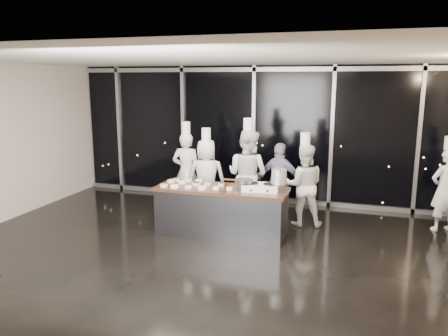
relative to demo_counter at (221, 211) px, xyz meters
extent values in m
plane|color=black|center=(0.00, -0.90, -0.45)|extent=(9.00, 9.00, 0.00)
cube|color=beige|center=(0.00, 2.60, 1.15)|extent=(9.00, 0.02, 3.20)
cube|color=beige|center=(0.00, -4.40, 1.15)|extent=(9.00, 0.02, 3.20)
cube|color=silver|center=(0.00, -0.90, 2.75)|extent=(9.00, 7.00, 0.02)
cube|color=black|center=(0.00, 2.54, 1.15)|extent=(8.90, 0.04, 3.18)
cube|color=gray|center=(0.00, 2.49, 2.65)|extent=(8.90, 0.08, 0.10)
cube|color=gray|center=(0.00, 2.49, -0.40)|extent=(8.90, 0.08, 0.10)
cube|color=gray|center=(-3.60, 2.49, 1.15)|extent=(0.08, 0.08, 3.20)
cube|color=gray|center=(-1.80, 2.49, 1.15)|extent=(0.08, 0.08, 3.20)
cube|color=gray|center=(0.00, 2.49, 1.15)|extent=(0.08, 0.08, 3.20)
cube|color=gray|center=(1.80, 2.49, 1.15)|extent=(0.08, 0.08, 3.20)
cube|color=gray|center=(3.60, 2.49, 1.15)|extent=(0.08, 0.08, 3.20)
cube|color=#37373C|center=(0.00, 0.00, -0.03)|extent=(2.40, 0.80, 0.84)
cube|color=#472E1E|center=(0.00, 0.00, 0.42)|extent=(2.46, 0.86, 0.06)
cube|color=white|center=(0.75, 0.01, 0.51)|extent=(0.68, 0.45, 0.12)
cylinder|color=black|center=(0.59, 0.00, 0.58)|extent=(0.24, 0.24, 0.02)
cylinder|color=black|center=(0.91, 0.02, 0.58)|extent=(0.24, 0.24, 0.02)
cylinder|color=black|center=(0.62, -0.21, 0.50)|extent=(0.04, 0.02, 0.04)
cylinder|color=black|center=(0.91, -0.19, 0.50)|extent=(0.04, 0.02, 0.04)
cylinder|color=slate|center=(0.44, -0.03, 0.62)|extent=(0.37, 0.37, 0.06)
cube|color=#4C2B14|center=(0.15, -0.05, 0.62)|extent=(0.25, 0.05, 0.02)
cylinder|color=silver|center=(1.07, 0.05, 0.72)|extent=(0.29, 0.29, 0.27)
cylinder|color=white|center=(-1.06, -0.25, 0.47)|extent=(0.14, 0.14, 0.04)
cylinder|color=#FC542A|center=(-1.06, -0.25, 0.49)|extent=(0.12, 0.12, 0.01)
cylinder|color=white|center=(-1.07, 0.09, 0.47)|extent=(0.14, 0.14, 0.04)
cylinder|color=beige|center=(-1.07, 0.09, 0.49)|extent=(0.11, 0.11, 0.01)
cylinder|color=white|center=(-1.04, 0.29, 0.47)|extent=(0.12, 0.12, 0.04)
cylinder|color=#381610|center=(-1.04, 0.29, 0.49)|extent=(0.10, 0.10, 0.01)
cylinder|color=white|center=(-0.83, -0.26, 0.47)|extent=(0.16, 0.16, 0.04)
cylinder|color=white|center=(-0.83, -0.26, 0.49)|extent=(0.13, 0.13, 0.01)
cylinder|color=white|center=(-0.83, 0.09, 0.47)|extent=(0.16, 0.16, 0.04)
cylinder|color=#DAD66D|center=(-0.83, 0.09, 0.49)|extent=(0.13, 0.13, 0.01)
cylinder|color=white|center=(-0.79, 0.31, 0.47)|extent=(0.15, 0.15, 0.04)
cylinder|color=olive|center=(-0.79, 0.31, 0.49)|extent=(0.12, 0.12, 0.01)
cylinder|color=white|center=(-0.57, -0.22, 0.47)|extent=(0.13, 0.13, 0.04)
cylinder|color=tan|center=(-0.57, -0.22, 0.49)|extent=(0.11, 0.11, 0.01)
cylinder|color=white|center=(-0.53, 0.07, 0.47)|extent=(0.17, 0.17, 0.04)
cylinder|color=black|center=(-0.53, 0.07, 0.49)|extent=(0.14, 0.14, 0.01)
cylinder|color=white|center=(-0.56, 0.29, 0.47)|extent=(0.15, 0.15, 0.04)
cylinder|color=white|center=(-0.56, 0.29, 0.49)|extent=(0.12, 0.12, 0.01)
cylinder|color=white|center=(-0.31, -0.20, 0.47)|extent=(0.17, 0.17, 0.04)
cylinder|color=#D4C154|center=(-0.31, -0.20, 0.49)|extent=(0.14, 0.14, 0.01)
cylinder|color=white|center=(-0.31, 0.12, 0.47)|extent=(0.13, 0.13, 0.04)
cylinder|color=#AD7A63|center=(-0.31, 0.12, 0.49)|extent=(0.10, 0.10, 0.01)
cylinder|color=white|center=(-0.05, -0.15, 0.47)|extent=(0.12, 0.12, 0.04)
cylinder|color=beige|center=(-0.05, -0.15, 0.49)|extent=(0.10, 0.10, 0.01)
cylinder|color=white|center=(-0.04, 0.12, 0.47)|extent=(0.13, 0.13, 0.04)
cylinder|color=brown|center=(-0.04, 0.12, 0.49)|extent=(0.10, 0.10, 0.01)
cylinder|color=white|center=(0.19, -0.10, 0.47)|extent=(0.13, 0.13, 0.04)
cylinder|color=#DF824A|center=(0.19, -0.10, 0.49)|extent=(0.10, 0.10, 0.01)
cylinder|color=white|center=(-0.83, 0.34, 0.53)|extent=(0.06, 0.06, 0.16)
cone|color=white|center=(-0.83, 0.34, 0.64)|extent=(0.05, 0.05, 0.05)
imported|color=silver|center=(-1.19, 1.20, 0.42)|extent=(0.68, 0.48, 1.76)
cylinder|color=white|center=(-1.19, 1.20, 1.40)|extent=(0.21, 0.21, 0.26)
imported|color=silver|center=(-0.65, 0.98, 0.38)|extent=(0.91, 0.71, 1.66)
cylinder|color=white|center=(-0.65, 0.98, 1.31)|extent=(0.23, 0.23, 0.26)
imported|color=silver|center=(0.24, 1.00, 0.49)|extent=(1.09, 0.96, 1.89)
cylinder|color=white|center=(0.24, 1.00, 1.54)|extent=(0.24, 0.24, 0.26)
imported|color=#121633|center=(0.87, 1.25, 0.35)|extent=(1.00, 0.56, 1.60)
imported|color=silver|center=(1.40, 0.98, 0.37)|extent=(0.90, 0.76, 1.64)
cylinder|color=white|center=(1.40, 0.98, 1.29)|extent=(0.22, 0.22, 0.26)
imported|color=silver|center=(4.02, 1.48, 0.35)|extent=(0.70, 0.62, 1.61)
camera|label=1|loc=(2.43, -7.50, 2.43)|focal=35.00mm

